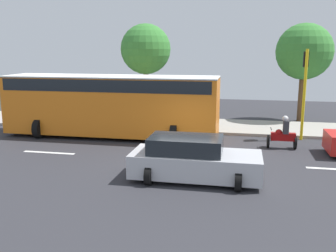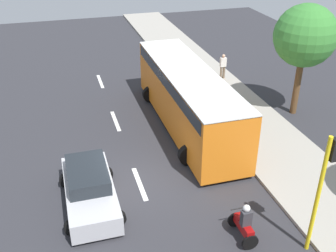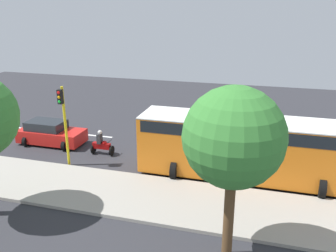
{
  "view_description": "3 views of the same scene",
  "coord_description": "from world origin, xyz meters",
  "px_view_note": "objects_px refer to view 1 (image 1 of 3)",
  "views": [
    {
      "loc": [
        -14.59,
        -2.29,
        4.46
      ],
      "look_at": [
        1.57,
        0.95,
        1.09
      ],
      "focal_mm": 40.02,
      "sensor_mm": 36.0,
      "label": 1
    },
    {
      "loc": [
        -2.79,
        -13.81,
        10.48
      ],
      "look_at": [
        1.86,
        2.02,
        1.49
      ],
      "focal_mm": 43.25,
      "sensor_mm": 36.0,
      "label": 2
    },
    {
      "loc": [
        20.63,
        5.01,
        8.4
      ],
      "look_at": [
        1.28,
        -0.48,
        1.64
      ],
      "focal_mm": 37.72,
      "sensor_mm": 36.0,
      "label": 3
    }
  ],
  "objects_px": {
    "pedestrian_near_signal": "(55,102)",
    "traffic_light_corner": "(305,81)",
    "street_tree_south": "(146,50)",
    "street_tree_center": "(304,52)",
    "city_bus": "(111,101)",
    "motorcycle": "(283,135)",
    "car_silver": "(193,160)"
  },
  "relations": [
    {
      "from": "motorcycle",
      "to": "street_tree_south",
      "type": "height_order",
      "value": "street_tree_south"
    },
    {
      "from": "pedestrian_near_signal",
      "to": "traffic_light_corner",
      "type": "relative_size",
      "value": 0.38
    },
    {
      "from": "city_bus",
      "to": "motorcycle",
      "type": "bearing_deg",
      "value": -95.26
    },
    {
      "from": "traffic_light_corner",
      "to": "street_tree_south",
      "type": "xyz_separation_m",
      "value": [
        5.15,
        9.42,
        1.54
      ]
    },
    {
      "from": "car_silver",
      "to": "motorcycle",
      "type": "relative_size",
      "value": 2.93
    },
    {
      "from": "traffic_light_corner",
      "to": "city_bus",
      "type": "bearing_deg",
      "value": 97.29
    },
    {
      "from": "car_silver",
      "to": "pedestrian_near_signal",
      "type": "bearing_deg",
      "value": 46.06
    },
    {
      "from": "pedestrian_near_signal",
      "to": "street_tree_center",
      "type": "height_order",
      "value": "street_tree_center"
    },
    {
      "from": "motorcycle",
      "to": "street_tree_center",
      "type": "distance_m",
      "value": 8.3
    },
    {
      "from": "traffic_light_corner",
      "to": "street_tree_south",
      "type": "height_order",
      "value": "street_tree_south"
    },
    {
      "from": "city_bus",
      "to": "street_tree_south",
      "type": "bearing_deg",
      "value": -1.88
    },
    {
      "from": "city_bus",
      "to": "car_silver",
      "type": "bearing_deg",
      "value": -138.72
    },
    {
      "from": "car_silver",
      "to": "traffic_light_corner",
      "type": "distance_m",
      "value": 8.65
    },
    {
      "from": "street_tree_center",
      "to": "traffic_light_corner",
      "type": "bearing_deg",
      "value": 173.02
    },
    {
      "from": "motorcycle",
      "to": "traffic_light_corner",
      "type": "height_order",
      "value": "traffic_light_corner"
    },
    {
      "from": "street_tree_center",
      "to": "pedestrian_near_signal",
      "type": "bearing_deg",
      "value": 97.38
    },
    {
      "from": "pedestrian_near_signal",
      "to": "traffic_light_corner",
      "type": "height_order",
      "value": "traffic_light_corner"
    },
    {
      "from": "street_tree_south",
      "to": "street_tree_center",
      "type": "relative_size",
      "value": 1.01
    },
    {
      "from": "pedestrian_near_signal",
      "to": "street_tree_center",
      "type": "bearing_deg",
      "value": -82.62
    },
    {
      "from": "traffic_light_corner",
      "to": "street_tree_south",
      "type": "distance_m",
      "value": 10.85
    },
    {
      "from": "city_bus",
      "to": "pedestrian_near_signal",
      "type": "height_order",
      "value": "city_bus"
    },
    {
      "from": "city_bus",
      "to": "pedestrian_near_signal",
      "type": "bearing_deg",
      "value": 51.27
    },
    {
      "from": "motorcycle",
      "to": "street_tree_center",
      "type": "height_order",
      "value": "street_tree_center"
    },
    {
      "from": "traffic_light_corner",
      "to": "street_tree_center",
      "type": "bearing_deg",
      "value": -6.98
    },
    {
      "from": "car_silver",
      "to": "street_tree_center",
      "type": "relative_size",
      "value": 0.74
    },
    {
      "from": "street_tree_south",
      "to": "motorcycle",
      "type": "bearing_deg",
      "value": -130.73
    },
    {
      "from": "city_bus",
      "to": "traffic_light_corner",
      "type": "xyz_separation_m",
      "value": [
        1.23,
        -9.63,
        1.08
      ]
    },
    {
      "from": "street_tree_center",
      "to": "city_bus",
      "type": "bearing_deg",
      "value": 122.13
    },
    {
      "from": "motorcycle",
      "to": "traffic_light_corner",
      "type": "distance_m",
      "value": 3.24
    },
    {
      "from": "motorcycle",
      "to": "car_silver",
      "type": "bearing_deg",
      "value": 145.19
    },
    {
      "from": "street_tree_south",
      "to": "street_tree_center",
      "type": "distance_m",
      "value": 10.06
    },
    {
      "from": "car_silver",
      "to": "city_bus",
      "type": "xyz_separation_m",
      "value": [
        5.77,
        5.07,
        1.13
      ]
    }
  ]
}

